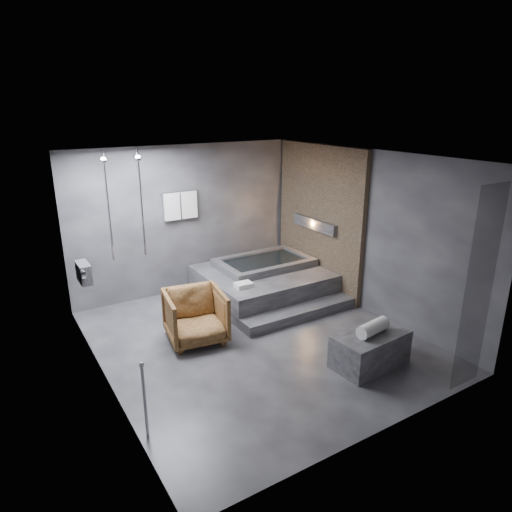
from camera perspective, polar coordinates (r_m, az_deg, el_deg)
room at (r=6.95m, az=1.74°, el=3.82°), size 5.00×5.04×2.82m
tub_deck at (r=8.72m, az=0.89°, el=-3.33°), size 2.20×2.00×0.50m
tub_step at (r=7.90m, az=5.52°, el=-7.11°), size 2.20×0.36×0.18m
concrete_bench at (r=6.69m, az=14.06°, el=-11.21°), size 1.11×0.66×0.48m
driftwood_chair at (r=7.09m, az=-7.56°, el=-7.49°), size 0.99×1.01×0.81m
rolled_towel at (r=6.53m, az=14.42°, el=-8.68°), size 0.55×0.27×0.19m
deck_towel at (r=7.84m, az=-1.55°, el=-3.62°), size 0.30×0.22×0.08m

